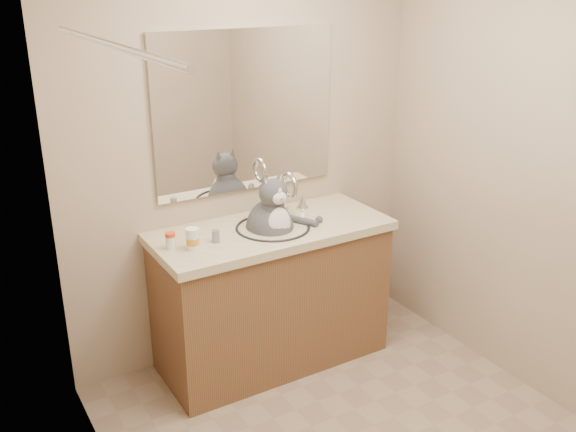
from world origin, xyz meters
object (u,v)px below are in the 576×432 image
object	(u,v)px
pill_bottle_redcap	(170,241)
grey_canister	(216,236)
cat	(271,226)
pill_bottle_orange	(192,239)

from	to	relation	value
pill_bottle_redcap	grey_canister	bearing A→B (deg)	-8.97
cat	pill_bottle_redcap	xyz separation A→B (m)	(-0.58, 0.01, 0.03)
pill_bottle_orange	grey_canister	world-z (taller)	pill_bottle_orange
pill_bottle_redcap	pill_bottle_orange	size ratio (longest dim) A/B	0.77
pill_bottle_redcap	cat	bearing A→B (deg)	-1.01
pill_bottle_redcap	grey_canister	size ratio (longest dim) A/B	1.37
pill_bottle_orange	grey_canister	bearing A→B (deg)	10.66
grey_canister	pill_bottle_orange	bearing A→B (deg)	-169.34
pill_bottle_redcap	grey_canister	distance (m)	0.24
pill_bottle_orange	pill_bottle_redcap	bearing A→B (deg)	145.87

